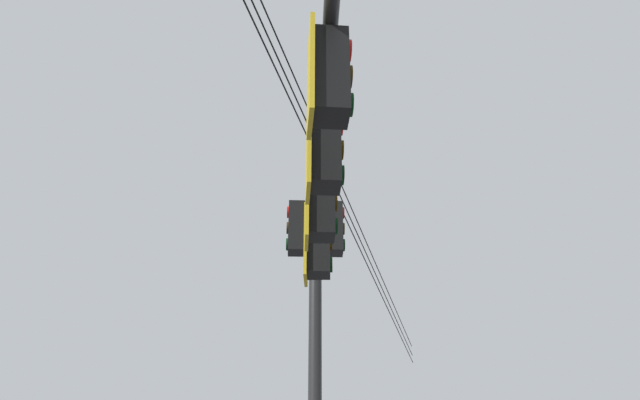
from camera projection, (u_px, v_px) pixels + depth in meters
The scene contains 2 objects.
signal_mast_assembly at pixel (318, 253), 7.93m from camera, with size 6.30×2.67×6.59m.
overhead_wire_span at pixel (331, 175), 12.01m from camera, with size 21.28×15.31×0.76m.
Camera 1 is at (8.93, -3.43, 1.48)m, focal length 34.32 mm.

